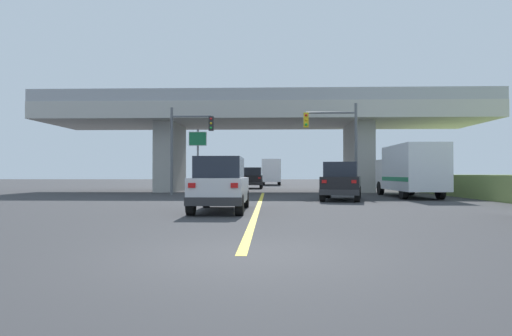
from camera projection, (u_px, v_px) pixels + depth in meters
The scene contains 11 objects.
ground at pixel (264, 191), 35.11m from camera, with size 160.00×160.00×0.00m, color #353538.
overpass_bridge at pixel (264, 124), 35.19m from camera, with size 34.30×8.39×7.54m.
lane_divider_stripe at pixel (259, 205), 19.91m from camera, with size 0.20×24.89×0.01m, color yellow.
suv_lead at pixel (221, 184), 16.43m from camera, with size 1.90×4.75×2.02m.
suv_crossing at pixel (341, 181), 23.43m from camera, with size 2.85×4.84×2.02m.
box_truck at pixel (410, 170), 26.21m from camera, with size 2.33×7.44×3.08m.
sedan_oncoming at pixel (253, 178), 42.66m from camera, with size 1.87×4.43×2.02m.
traffic_signal_nearside at pixel (339, 136), 28.24m from camera, with size 3.46×0.36×5.96m.
traffic_signal_farside at pixel (185, 139), 29.13m from camera, with size 2.89×0.36×5.83m.
highway_sign at pixel (198, 147), 31.80m from camera, with size 1.30×0.17×4.63m.
semi_truck_distant at pixel (271, 172), 55.83m from camera, with size 2.33×7.27×3.21m.
Camera 1 is at (0.50, -7.48, 1.40)m, focal length 30.78 mm.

